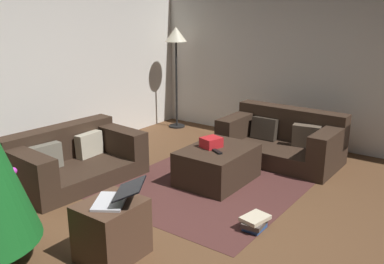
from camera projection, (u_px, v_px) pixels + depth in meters
The scene contains 13 objects.
ground_plane at pixel (225, 238), 3.86m from camera, with size 6.40×6.40×0.00m, color brown.
rear_partition at pixel (13, 68), 5.25m from camera, with size 6.40×0.12×2.60m, color silver.
corner_partition at pixel (345, 61), 5.92m from camera, with size 0.12×6.40×2.60m, color silver.
couch_left at pixel (72, 159), 5.11m from camera, with size 1.58×1.04×0.62m.
couch_right at pixel (283, 140), 5.77m from camera, with size 0.91×1.56×0.69m.
ottoman at pixel (217, 165), 5.06m from camera, with size 0.94×0.70×0.42m, color #332319.
gift_box at pixel (211, 142), 5.03m from camera, with size 0.22×0.19×0.12m, color red.
tv_remote at pixel (217, 152), 4.85m from camera, with size 0.05×0.16×0.02m, color black.
side_table at pixel (112, 230), 3.50m from camera, with size 0.52×0.44×0.50m, color #4C3323.
laptop at pixel (117, 197), 3.41m from camera, with size 0.50×0.52×0.18m.
book_stack at pixel (255, 222), 3.99m from camera, with size 0.30×0.24×0.13m.
corner_lamp at pixel (176, 42), 7.03m from camera, with size 0.36×0.36×1.71m.
area_rug at pixel (217, 181), 5.12m from camera, with size 2.60×2.00×0.01m, color #492623.
Camera 1 is at (-2.95, -1.76, 2.03)m, focal length 39.46 mm.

